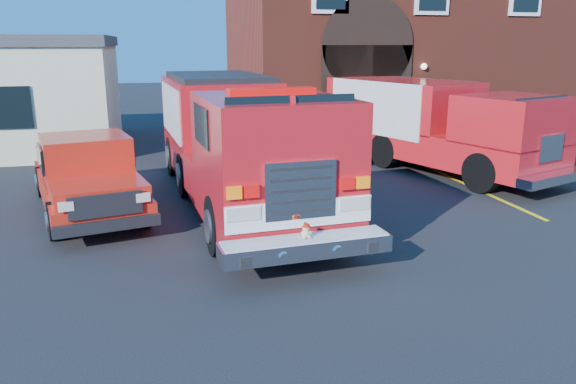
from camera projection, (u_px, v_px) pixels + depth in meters
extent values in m
plane|color=black|center=(275.00, 235.00, 12.30)|extent=(100.00, 100.00, 0.00)
cube|color=yellow|center=(509.00, 204.00, 14.70)|extent=(0.12, 3.00, 0.01)
cube|color=yellow|center=(451.00, 178.00, 17.52)|extent=(0.12, 3.00, 0.01)
cube|color=yellow|center=(410.00, 159.00, 20.34)|extent=(0.12, 3.00, 0.01)
cube|color=maroon|center=(399.00, 44.00, 26.44)|extent=(15.00, 10.00, 8.00)
cube|color=black|center=(366.00, 99.00, 21.46)|extent=(3.60, 0.12, 4.00)
cylinder|color=black|center=(368.00, 45.00, 20.94)|extent=(3.60, 0.12, 3.60)
cube|color=black|center=(13.00, 108.00, 18.64)|extent=(1.20, 0.10, 1.40)
cylinder|color=black|center=(219.00, 225.00, 11.07)|extent=(0.47, 1.23, 1.20)
cylinder|color=black|center=(332.00, 214.00, 11.79)|extent=(0.47, 1.23, 1.20)
cube|color=red|center=(238.00, 168.00, 14.57)|extent=(3.49, 10.03, 0.99)
cube|color=red|center=(218.00, 109.00, 16.56)|extent=(3.10, 5.01, 1.75)
cube|color=red|center=(272.00, 137.00, 11.31)|extent=(3.00, 3.70, 1.64)
cube|color=black|center=(293.00, 125.00, 9.94)|extent=(2.41, 0.27, 1.03)
cube|color=red|center=(272.00, 92.00, 11.07)|extent=(1.78, 0.51, 0.15)
cube|color=white|center=(300.00, 214.00, 9.96)|extent=(2.73, 0.28, 0.48)
cube|color=silver|center=(301.00, 190.00, 9.84)|extent=(1.31, 0.17, 1.03)
cube|color=silver|center=(306.00, 247.00, 9.81)|extent=(3.10, 0.84, 0.31)
cube|color=#B7B7BF|center=(171.00, 111.00, 16.15)|extent=(0.35, 3.93, 1.42)
cube|color=#B7B7BF|center=(263.00, 108.00, 16.96)|extent=(0.35, 3.93, 1.42)
sphere|color=#D1B57E|center=(306.00, 234.00, 9.75)|extent=(0.17, 0.17, 0.16)
sphere|color=#D1B57E|center=(306.00, 228.00, 9.71)|extent=(0.14, 0.14, 0.13)
sphere|color=#D1B57E|center=(303.00, 225.00, 9.70)|extent=(0.05, 0.05, 0.05)
sphere|color=#D1B57E|center=(308.00, 225.00, 9.73)|extent=(0.05, 0.05, 0.05)
ellipsoid|color=red|center=(306.00, 225.00, 9.71)|extent=(0.14, 0.14, 0.08)
cylinder|color=red|center=(306.00, 227.00, 9.70)|extent=(0.16, 0.16, 0.01)
cylinder|color=black|center=(55.00, 221.00, 11.95)|extent=(0.48, 0.89, 0.84)
cylinder|color=black|center=(143.00, 209.00, 12.75)|extent=(0.48, 0.89, 0.84)
cube|color=red|center=(88.00, 188.00, 14.00)|extent=(3.36, 6.11, 0.47)
cube|color=red|center=(99.00, 191.00, 12.11)|extent=(2.24, 1.98, 0.37)
cube|color=red|center=(86.00, 157.00, 13.51)|extent=(2.32, 2.28, 1.05)
cube|color=red|center=(78.00, 159.00, 15.34)|extent=(2.39, 2.59, 0.58)
cube|color=black|center=(108.00, 226.00, 11.45)|extent=(2.12, 0.63, 0.23)
cylinder|color=black|center=(482.00, 173.00, 15.69)|extent=(0.73, 1.19, 1.14)
cylinder|color=black|center=(531.00, 163.00, 16.89)|extent=(0.73, 1.19, 1.14)
cube|color=red|center=(433.00, 143.00, 18.55)|extent=(5.24, 8.67, 0.93)
cube|color=red|center=(401.00, 103.00, 19.50)|extent=(4.19, 5.75, 1.55)
cube|color=red|center=(512.00, 120.00, 15.93)|extent=(3.28, 3.21, 1.35)
cube|color=#B7B7BF|center=(373.00, 108.00, 18.84)|extent=(1.51, 4.11, 1.76)
cube|color=#B7B7BF|center=(428.00, 103.00, 20.22)|extent=(1.51, 4.11, 1.76)
cube|color=silver|center=(556.00, 178.00, 15.08)|extent=(2.79, 1.38, 0.26)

